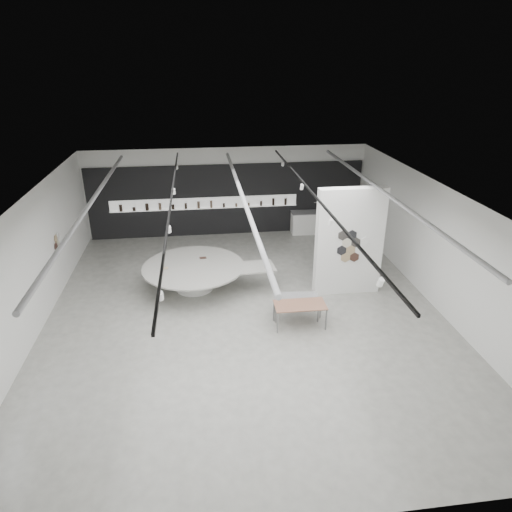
{
  "coord_description": "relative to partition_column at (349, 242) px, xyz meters",
  "views": [
    {
      "loc": [
        -1.25,
        -12.11,
        7.38
      ],
      "look_at": [
        0.49,
        1.2,
        1.39
      ],
      "focal_mm": 32.0,
      "sensor_mm": 36.0,
      "label": 1
    }
  ],
  "objects": [
    {
      "name": "room",
      "position": [
        -3.59,
        -1.0,
        0.27
      ],
      "size": [
        12.02,
        14.02,
        3.82
      ],
      "color": "#9F9F96",
      "rests_on": "ground"
    },
    {
      "name": "back_wall_display",
      "position": [
        -3.58,
        5.94,
        -0.26
      ],
      "size": [
        11.8,
        0.27,
        3.1
      ],
      "color": "black",
      "rests_on": "ground"
    },
    {
      "name": "display_island",
      "position": [
        -4.97,
        0.84,
        -1.23
      ],
      "size": [
        4.56,
        3.68,
        0.88
      ],
      "rotation": [
        0.0,
        0.0,
        0.08
      ],
      "color": "white",
      "rests_on": "ground"
    },
    {
      "name": "sample_table_stone",
      "position": [
        -2.0,
        -1.39,
        -1.17
      ],
      "size": [
        1.4,
        0.8,
        0.69
      ],
      "rotation": [
        0.0,
        0.0,
        -0.1
      ],
      "color": "gray",
      "rests_on": "ground"
    },
    {
      "name": "partition_column",
      "position": [
        0.0,
        0.0,
        0.0
      ],
      "size": [
        2.2,
        0.38,
        3.6
      ],
      "color": "white",
      "rests_on": "ground"
    },
    {
      "name": "sample_table_wood",
      "position": [
        -1.99,
        -1.86,
        -1.15
      ],
      "size": [
        1.51,
        0.77,
        0.7
      ],
      "rotation": [
        0.0,
        0.0,
        -0.01
      ],
      "color": "#8E5F49",
      "rests_on": "ground"
    },
    {
      "name": "kitchen_counter",
      "position": [
        0.13,
        5.54,
        -1.31
      ],
      "size": [
        1.75,
        0.72,
        1.36
      ],
      "rotation": [
        0.0,
        0.0,
        -0.03
      ],
      "color": "white",
      "rests_on": "ground"
    }
  ]
}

